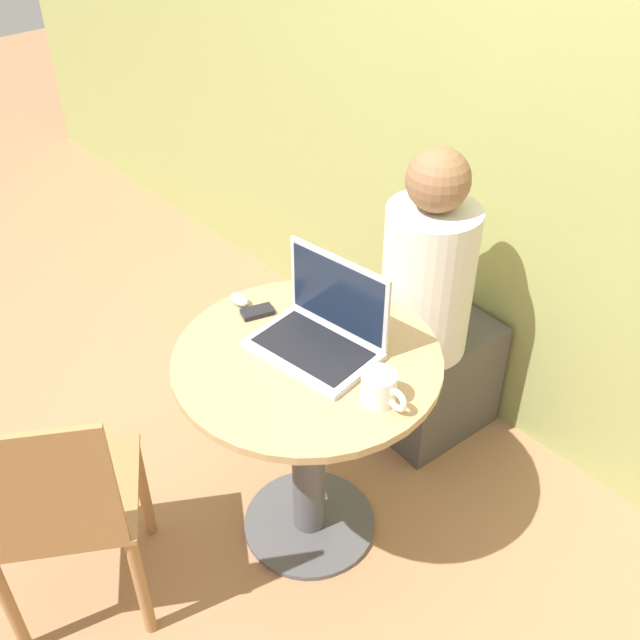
# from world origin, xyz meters

# --- Properties ---
(ground_plane) EXTENTS (12.00, 12.00, 0.00)m
(ground_plane) POSITION_xyz_m (0.00, 0.00, 0.00)
(ground_plane) COLOR #9E704C
(back_wall) EXTENTS (7.00, 0.05, 2.60)m
(back_wall) POSITION_xyz_m (0.00, 0.92, 1.30)
(back_wall) COLOR #939956
(back_wall) RESTS_ON ground_plane
(round_table) EXTENTS (0.76, 0.76, 0.74)m
(round_table) POSITION_xyz_m (0.00, 0.00, 0.52)
(round_table) COLOR #4C4C51
(round_table) RESTS_ON ground_plane
(laptop) EXTENTS (0.37, 0.27, 0.26)m
(laptop) POSITION_xyz_m (-0.01, 0.06, 0.80)
(laptop) COLOR #B7B7BC
(laptop) RESTS_ON round_table
(cell_phone) EXTENTS (0.08, 0.11, 0.02)m
(cell_phone) POSITION_xyz_m (-0.25, 0.02, 0.75)
(cell_phone) COLOR black
(cell_phone) RESTS_ON round_table
(computer_mouse) EXTENTS (0.07, 0.04, 0.03)m
(computer_mouse) POSITION_xyz_m (-0.32, 0.01, 0.76)
(computer_mouse) COLOR #B2B2B7
(computer_mouse) RESTS_ON round_table
(coffee_cup) EXTENTS (0.14, 0.09, 0.09)m
(coffee_cup) POSITION_xyz_m (0.26, 0.02, 0.79)
(coffee_cup) COLOR white
(coffee_cup) RESTS_ON round_table
(chair_empty) EXTENTS (0.55, 0.55, 0.86)m
(chair_empty) POSITION_xyz_m (-0.22, -0.69, 0.45)
(chair_empty) COLOR #9E7042
(chair_empty) RESTS_ON ground_plane
(person_seated) EXTENTS (0.32, 0.48, 1.18)m
(person_seated) POSITION_xyz_m (-0.05, 0.62, 0.50)
(person_seated) COLOR #4C4742
(person_seated) RESTS_ON ground_plane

